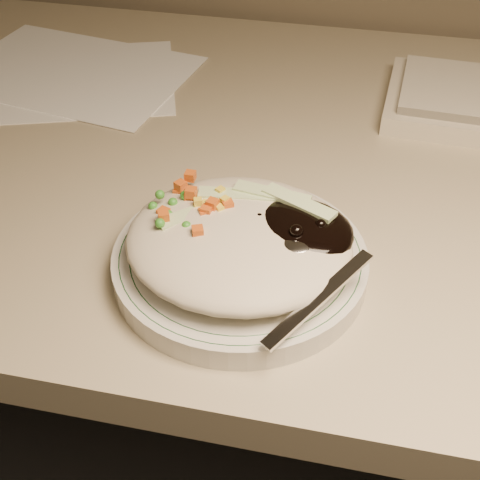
# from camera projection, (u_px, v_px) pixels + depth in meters

# --- Properties ---
(desk) EXTENTS (1.40, 0.70, 0.74)m
(desk) POSITION_uv_depth(u_px,v_px,m) (333.00, 289.00, 0.86)
(desk) COLOR gray
(desk) RESTS_ON ground
(plate) EXTENTS (0.22, 0.22, 0.02)m
(plate) POSITION_uv_depth(u_px,v_px,m) (240.00, 263.00, 0.58)
(plate) COLOR silver
(plate) RESTS_ON desk
(plate_rim) EXTENTS (0.21, 0.21, 0.00)m
(plate_rim) POSITION_uv_depth(u_px,v_px,m) (240.00, 254.00, 0.58)
(plate_rim) COLOR #144723
(plate_rim) RESTS_ON plate
(meal) EXTENTS (0.21, 0.19, 0.05)m
(meal) POSITION_uv_depth(u_px,v_px,m) (245.00, 236.00, 0.56)
(meal) COLOR #C1B79C
(meal) RESTS_ON plate
(papers) EXTENTS (0.35, 0.30, 0.00)m
(papers) POSITION_uv_depth(u_px,v_px,m) (65.00, 76.00, 0.87)
(papers) COLOR white
(papers) RESTS_ON desk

